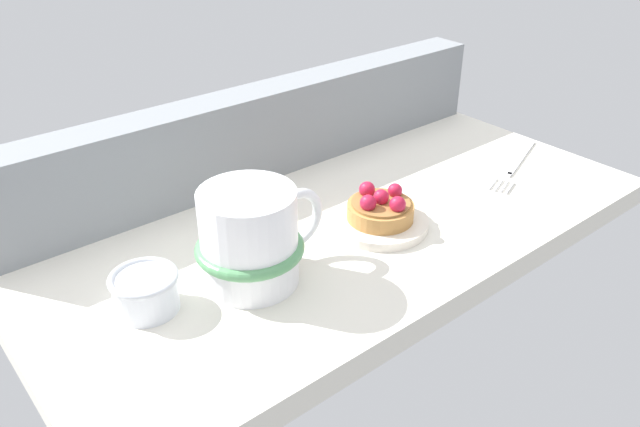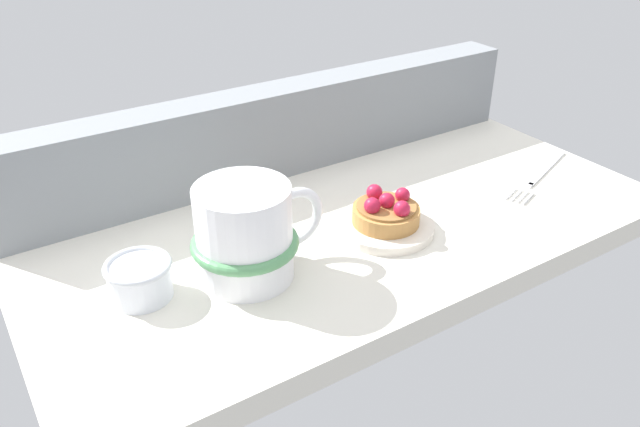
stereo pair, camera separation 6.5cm
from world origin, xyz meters
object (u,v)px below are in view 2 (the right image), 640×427
at_px(dessert_plate, 385,226).
at_px(sugar_bowl, 140,278).
at_px(raspberry_tart, 386,211).
at_px(dessert_fork, 540,175).
at_px(coffee_mug, 247,234).

xyz_separation_m(dessert_plate, sugar_bowl, (-0.27, 0.03, 0.02)).
xyz_separation_m(raspberry_tart, sugar_bowl, (-0.27, 0.03, -0.00)).
distance_m(dessert_plate, sugar_bowl, 0.27).
height_order(raspberry_tart, dessert_fork, raspberry_tart).
height_order(dessert_fork, sugar_bowl, sugar_bowl).
bearing_deg(coffee_mug, dessert_plate, -2.19).
bearing_deg(dessert_plate, sugar_bowl, 173.52).
bearing_deg(sugar_bowl, coffee_mug, -13.34).
relative_size(raspberry_tart, coffee_mug, 0.53).
height_order(coffee_mug, sugar_bowl, coffee_mug).
relative_size(dessert_plate, raspberry_tart, 1.46).
distance_m(dessert_fork, sugar_bowl, 0.52).
height_order(raspberry_tart, sugar_bowl, raspberry_tart).
distance_m(coffee_mug, sugar_bowl, 0.11).
bearing_deg(dessert_fork, sugar_bowl, 176.15).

